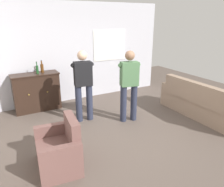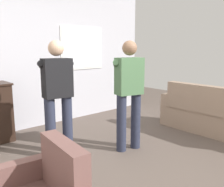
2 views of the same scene
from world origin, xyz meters
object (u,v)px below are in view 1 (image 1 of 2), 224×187
object	(u,v)px
sideboard_cabinet	(37,92)
bottle_wine_green	(42,68)
couch	(199,104)
bottle_liquor_amber	(37,69)
armchair	(60,151)
person_standing_left	(83,83)
person_standing_right	(129,83)

from	to	relation	value
sideboard_cabinet	bottle_wine_green	bearing A→B (deg)	14.77
couch	sideboard_cabinet	world-z (taller)	sideboard_cabinet
couch	bottle_liquor_amber	size ratio (longest dim) A/B	7.35
armchair	bottle_liquor_amber	xyz separation A→B (m)	(0.23, 2.61, 0.82)
sideboard_cabinet	bottle_wine_green	world-z (taller)	bottle_wine_green
bottle_wine_green	bottle_liquor_amber	world-z (taller)	bottle_wine_green
armchair	person_standing_left	world-z (taller)	person_standing_left
sideboard_cabinet	person_standing_right	bearing A→B (deg)	-44.04
bottle_wine_green	person_standing_right	bearing A→B (deg)	-48.63
couch	person_standing_right	world-z (taller)	person_standing_right
armchair	person_standing_right	xyz separation A→B (m)	(1.94, 0.93, 0.65)
sideboard_cabinet	bottle_liquor_amber	xyz separation A→B (m)	(0.07, -0.04, 0.61)
bottle_liquor_amber	couch	bearing A→B (deg)	-35.54
couch	person_standing_right	distance (m)	1.86
person_standing_left	sideboard_cabinet	bearing A→B (deg)	125.56
sideboard_cabinet	person_standing_left	distance (m)	1.54
couch	bottle_liquor_amber	distance (m)	4.16
armchair	bottle_wine_green	size ratio (longest dim) A/B	3.00
sideboard_cabinet	bottle_wine_green	xyz separation A→B (m)	(0.21, 0.06, 0.62)
bottle_wine_green	person_standing_left	world-z (taller)	person_standing_left
couch	armchair	xyz separation A→B (m)	(-3.56, -0.23, -0.07)
bottle_wine_green	bottle_liquor_amber	xyz separation A→B (m)	(-0.14, -0.10, -0.01)
armchair	bottle_wine_green	bearing A→B (deg)	82.15
bottle_wine_green	person_standing_right	xyz separation A→B (m)	(1.57, -1.78, -0.18)
couch	sideboard_cabinet	xyz separation A→B (m)	(-3.40, 2.42, 0.15)
couch	person_standing_right	size ratio (longest dim) A/B	1.36
person_standing_left	person_standing_right	size ratio (longest dim) A/B	1.00
armchair	sideboard_cabinet	xyz separation A→B (m)	(0.16, 2.65, 0.21)
armchair	sideboard_cabinet	size ratio (longest dim) A/B	0.79
bottle_wine_green	bottle_liquor_amber	distance (m)	0.17
couch	sideboard_cabinet	size ratio (longest dim) A/B	1.91
armchair	sideboard_cabinet	distance (m)	2.67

